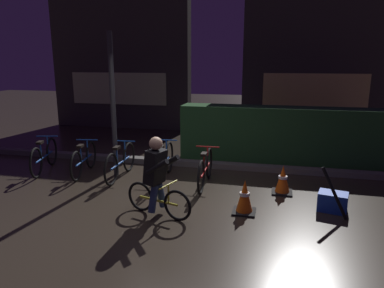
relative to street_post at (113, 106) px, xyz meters
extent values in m
plane|color=#2D261E|center=(1.58, -1.20, -1.45)|extent=(40.00, 40.00, 0.00)
cube|color=#56544F|center=(1.58, 1.00, -1.39)|extent=(12.00, 0.24, 0.12)
cube|color=#214723|center=(3.38, 1.90, -0.81)|extent=(4.80, 0.70, 1.30)
cube|color=#383330|center=(-2.21, 5.30, 0.79)|extent=(5.01, 0.50, 4.50)
cube|color=#BFCC8C|center=(-2.21, 5.03, -0.05)|extent=(3.50, 0.04, 1.10)
cube|color=#383330|center=(4.42, 6.00, 0.85)|extent=(4.75, 0.50, 4.62)
cube|color=#F2D172|center=(4.42, 5.73, -0.05)|extent=(3.32, 0.04, 1.10)
cylinder|color=#2D2D33|center=(0.00, 0.00, 0.00)|extent=(0.10, 0.10, 2.91)
torus|color=black|center=(-1.76, 0.36, -1.14)|extent=(0.22, 0.62, 0.64)
torus|color=black|center=(-1.50, -0.55, -1.14)|extent=(0.22, 0.62, 0.64)
cylinder|color=#19479E|center=(-1.63, -0.10, -1.14)|extent=(0.30, 0.92, 0.04)
cylinder|color=#19479E|center=(-1.58, -0.26, -0.96)|extent=(0.03, 0.03, 0.36)
cube|color=black|center=(-1.58, -0.26, -0.78)|extent=(0.15, 0.22, 0.05)
cylinder|color=#19479E|center=(-1.70, 0.15, -0.94)|extent=(0.03, 0.03, 0.40)
cylinder|color=#19479E|center=(-1.70, 0.15, -0.74)|extent=(0.45, 0.15, 0.02)
torus|color=black|center=(-0.76, 0.35, -1.15)|extent=(0.15, 0.61, 0.61)
torus|color=black|center=(-0.60, -0.53, -1.15)|extent=(0.15, 0.61, 0.61)
cylinder|color=#19479E|center=(-0.68, -0.09, -1.15)|extent=(0.20, 0.89, 0.04)
cylinder|color=#19479E|center=(-0.65, -0.24, -0.98)|extent=(0.03, 0.03, 0.34)
cube|color=black|center=(-0.65, -0.24, -0.81)|extent=(0.13, 0.21, 0.05)
cylinder|color=#19479E|center=(-0.73, 0.15, -0.96)|extent=(0.03, 0.03, 0.38)
cylinder|color=#19479E|center=(-0.73, 0.15, -0.77)|extent=(0.46, 0.11, 0.02)
torus|color=black|center=(0.15, 0.33, -1.14)|extent=(0.07, 0.63, 0.63)
torus|color=black|center=(0.19, -0.61, -1.14)|extent=(0.07, 0.63, 0.63)
cylinder|color=#19479E|center=(0.17, -0.14, -1.14)|extent=(0.07, 0.94, 0.04)
cylinder|color=#19479E|center=(0.18, -0.31, -0.96)|extent=(0.03, 0.03, 0.35)
cube|color=black|center=(0.18, -0.31, -0.79)|extent=(0.11, 0.20, 0.05)
cylinder|color=#19479E|center=(0.16, 0.12, -0.94)|extent=(0.03, 0.03, 0.40)
cylinder|color=#19479E|center=(0.16, 0.12, -0.74)|extent=(0.46, 0.04, 0.02)
torus|color=black|center=(1.03, 0.44, -1.12)|extent=(0.09, 0.67, 0.67)
torus|color=black|center=(1.09, -0.56, -1.12)|extent=(0.09, 0.67, 0.67)
cylinder|color=#19479E|center=(1.06, -0.06, -1.12)|extent=(0.10, 1.00, 0.04)
cylinder|color=#19479E|center=(1.07, -0.24, -0.93)|extent=(0.03, 0.03, 0.38)
cube|color=black|center=(1.07, -0.24, -0.74)|extent=(0.11, 0.21, 0.05)
cylinder|color=#19479E|center=(1.04, 0.21, -0.91)|extent=(0.03, 0.03, 0.42)
cylinder|color=#19479E|center=(1.04, 0.21, -0.69)|extent=(0.46, 0.05, 0.02)
torus|color=black|center=(1.93, 0.27, -1.14)|extent=(0.06, 0.62, 0.62)
torus|color=black|center=(1.96, -0.66, -1.14)|extent=(0.06, 0.62, 0.62)
cylinder|color=#B21919|center=(1.95, -0.19, -1.14)|extent=(0.06, 0.93, 0.04)
cylinder|color=#B21919|center=(1.95, -0.35, -0.97)|extent=(0.03, 0.03, 0.35)
cube|color=black|center=(1.95, -0.35, -0.80)|extent=(0.11, 0.20, 0.05)
cylinder|color=#B21919|center=(1.94, 0.06, -0.95)|extent=(0.03, 0.03, 0.39)
cylinder|color=#B21919|center=(1.94, 0.06, -0.75)|extent=(0.46, 0.04, 0.02)
cube|color=black|center=(2.80, -1.30, -1.44)|extent=(0.36, 0.36, 0.03)
cone|color=#EA560F|center=(2.80, -1.30, -1.17)|extent=(0.26, 0.26, 0.51)
cylinder|color=white|center=(2.80, -1.30, -1.14)|extent=(0.16, 0.16, 0.05)
cube|color=black|center=(3.39, -0.29, -1.44)|extent=(0.36, 0.36, 0.03)
cone|color=#EA560F|center=(3.39, -0.29, -1.18)|extent=(0.26, 0.26, 0.49)
cylinder|color=white|center=(3.39, -0.29, -1.15)|extent=(0.16, 0.16, 0.05)
cube|color=#193DB7|center=(4.16, -0.90, -1.30)|extent=(0.50, 0.41, 0.30)
torus|color=black|center=(1.85, -1.83, -1.21)|extent=(0.47, 0.19, 0.48)
torus|color=black|center=(1.18, -1.61, -1.21)|extent=(0.47, 0.19, 0.48)
cylinder|color=gold|center=(1.51, -1.72, -1.21)|extent=(0.68, 0.25, 0.04)
cylinder|color=gold|center=(1.40, -1.68, -1.08)|extent=(0.03, 0.03, 0.26)
cube|color=black|center=(1.40, -1.68, -0.95)|extent=(0.22, 0.16, 0.05)
cylinder|color=gold|center=(1.70, -1.78, -1.06)|extent=(0.03, 0.03, 0.30)
cylinder|color=gold|center=(1.70, -1.78, -0.92)|extent=(0.16, 0.45, 0.02)
cylinder|color=navy|center=(1.52, -1.62, -1.15)|extent=(0.17, 0.23, 0.42)
cylinder|color=navy|center=(1.46, -1.81, -1.15)|extent=(0.17, 0.23, 0.42)
cube|color=black|center=(1.47, -1.71, -0.67)|extent=(0.35, 0.38, 0.54)
sphere|color=tan|center=(1.49, -1.71, -0.31)|extent=(0.20, 0.20, 0.20)
cylinder|color=black|center=(1.65, -1.62, -0.62)|extent=(0.40, 0.20, 0.29)
cylinder|color=black|center=(1.57, -1.88, -0.62)|extent=(0.40, 0.20, 0.29)
ellipsoid|color=black|center=(1.48, -1.50, -0.72)|extent=(0.35, 0.25, 0.24)
cylinder|color=black|center=(4.13, -1.15, -1.07)|extent=(0.43, 0.20, 0.77)
camera|label=1|loc=(3.19, -6.56, 0.88)|focal=33.10mm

